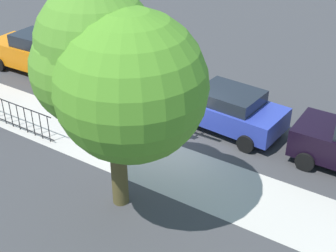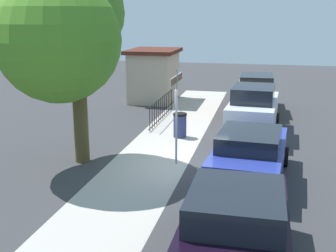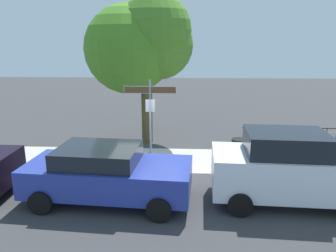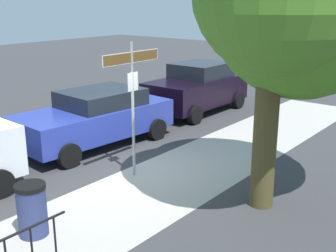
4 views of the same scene
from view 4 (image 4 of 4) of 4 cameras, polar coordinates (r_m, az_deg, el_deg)
name	(u,v)px [view 4 (image 4 of 4)]	position (r m, az deg, el deg)	size (l,w,h in m)	color
ground_plane	(124,170)	(10.93, -5.73, -5.72)	(60.00, 60.00, 0.00)	#38383A
sidewalk_strip	(100,215)	(8.82, -8.83, -11.49)	(24.00, 2.60, 0.00)	#B2ABA2
street_sign	(132,83)	(9.98, -4.70, 5.69)	(1.78, 0.07, 3.17)	#9EA0A5
car_black	(197,87)	(16.28, 3.87, 5.07)	(4.25, 2.14, 1.81)	black
car_blue	(96,117)	(12.68, -9.43, 1.18)	(4.73, 2.43, 1.58)	#283798
trash_bin	(32,210)	(8.22, -17.37, -10.41)	(0.55, 0.55, 0.98)	navy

